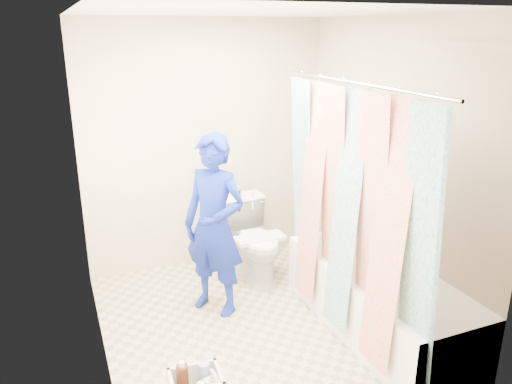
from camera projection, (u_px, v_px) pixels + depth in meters
name	position (u px, v px, depth m)	size (l,w,h in m)	color
floor	(258.00, 323.00, 4.08)	(2.60, 2.60, 0.00)	tan
ceiling	(258.00, 12.00, 3.33)	(2.40, 2.60, 0.02)	white
wall_back	(207.00, 146.00, 4.85)	(2.40, 0.02, 2.40)	tan
wall_front	(355.00, 251.00, 2.57)	(2.40, 0.02, 2.40)	tan
wall_left	(90.00, 203.00, 3.27)	(0.02, 2.60, 2.40)	tan
wall_right	(391.00, 167.00, 4.15)	(0.02, 2.60, 2.40)	tan
bathtub	(378.00, 298.00, 3.94)	(0.70, 1.75, 0.50)	white
curtain_rod	(355.00, 83.00, 3.29)	(0.02, 0.02, 1.90)	silver
shower_curtain	(347.00, 215.00, 3.58)	(0.06, 1.75, 1.80)	silver
toilet	(255.00, 240.00, 4.74)	(0.42, 0.74, 0.76)	silver
tank_lid	(260.00, 238.00, 4.62)	(0.46, 0.20, 0.04)	white
tank_internals	(242.00, 198.00, 4.79)	(0.19, 0.06, 0.25)	black
plumber	(214.00, 226.00, 4.06)	(0.56, 0.36, 1.52)	#1019A5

